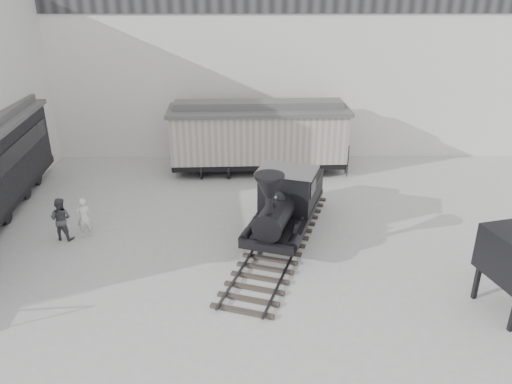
{
  "coord_description": "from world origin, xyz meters",
  "views": [
    {
      "loc": [
        0.24,
        -14.07,
        9.92
      ],
      "look_at": [
        0.41,
        4.0,
        2.0
      ],
      "focal_mm": 35.0,
      "sensor_mm": 36.0,
      "label": 1
    }
  ],
  "objects_px": {
    "boxcar": "(259,135)",
    "locomotive": "(285,207)",
    "visitor_b": "(61,219)",
    "visitor_a": "(84,217)"
  },
  "relations": [
    {
      "from": "locomotive",
      "to": "boxcar",
      "type": "height_order",
      "value": "boxcar"
    },
    {
      "from": "locomotive",
      "to": "boxcar",
      "type": "xyz_separation_m",
      "value": [
        -0.95,
        7.37,
        0.75
      ]
    },
    {
      "from": "boxcar",
      "to": "visitor_b",
      "type": "bearing_deg",
      "value": -138.81
    },
    {
      "from": "boxcar",
      "to": "locomotive",
      "type": "bearing_deg",
      "value": -84.89
    },
    {
      "from": "locomotive",
      "to": "visitor_a",
      "type": "xyz_separation_m",
      "value": [
        -8.13,
        -0.02,
        -0.43
      ]
    },
    {
      "from": "boxcar",
      "to": "visitor_b",
      "type": "relative_size",
      "value": 5.31
    },
    {
      "from": "boxcar",
      "to": "visitor_b",
      "type": "height_order",
      "value": "boxcar"
    },
    {
      "from": "boxcar",
      "to": "visitor_a",
      "type": "bearing_deg",
      "value": -136.39
    },
    {
      "from": "locomotive",
      "to": "visitor_b",
      "type": "distance_m",
      "value": 9.01
    },
    {
      "from": "visitor_a",
      "to": "locomotive",
      "type": "bearing_deg",
      "value": 159.03
    }
  ]
}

